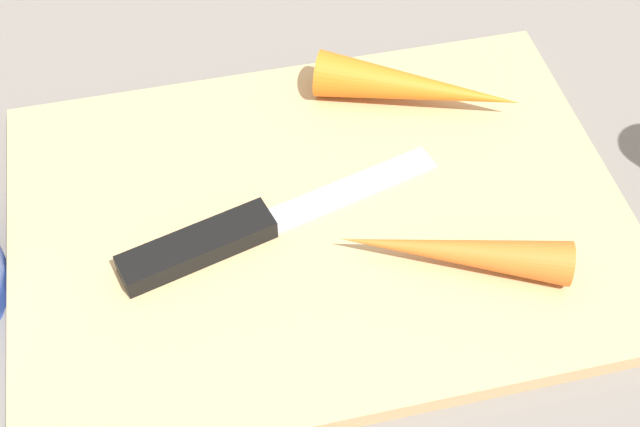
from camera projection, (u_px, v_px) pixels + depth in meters
ground_plane at (320, 226)px, 0.51m from camera, size 1.40×1.40×0.00m
cutting_board at (320, 220)px, 0.51m from camera, size 0.36×0.26×0.01m
knife at (219, 238)px, 0.48m from camera, size 0.20×0.07×0.01m
carrot_long at (417, 88)px, 0.55m from camera, size 0.13×0.08×0.03m
carrot_short at (454, 251)px, 0.47m from camera, size 0.13×0.07×0.03m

